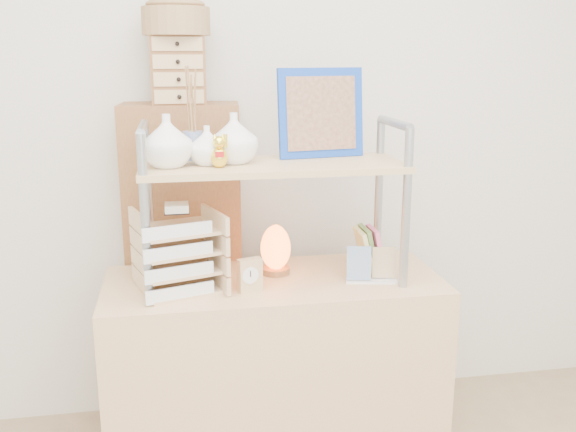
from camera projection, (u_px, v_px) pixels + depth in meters
name	position (u px, v px, depth m)	size (l,w,h in m)	color
desk	(274.00, 374.00, 2.39)	(1.20, 0.50, 0.75)	tan
cabinet	(186.00, 271.00, 2.62)	(0.45, 0.24, 1.35)	brown
hutch	(247.00, 155.00, 2.18)	(0.90, 0.34, 0.74)	#959CA3
letter_tray	(179.00, 256.00, 2.16)	(0.31, 0.30, 0.31)	#D8AD81
salt_lamp	(275.00, 249.00, 2.34)	(0.12, 0.11, 0.18)	brown
desk_clock	(250.00, 275.00, 2.17)	(0.09, 0.06, 0.12)	tan
postcard_stand	(371.00, 271.00, 2.27)	(0.19, 0.08, 0.13)	white
drawer_chest	(178.00, 70.00, 2.40)	(0.20, 0.16, 0.25)	brown
woven_basket	(176.00, 21.00, 2.36)	(0.25, 0.25, 0.10)	olive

